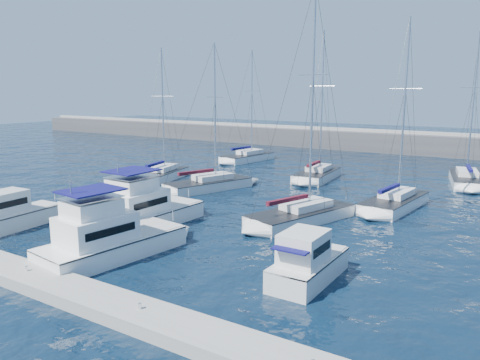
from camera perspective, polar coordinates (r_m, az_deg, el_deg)
The scene contains 16 objects.
ground at distance 34.02m, azimuth -8.79°, elevation -5.95°, with size 220.00×220.00×0.00m, color black.
breakwater at distance 79.88m, azimuth 16.49°, elevation 4.21°, with size 160.00×6.00×4.45m.
dock at distance 27.11m, azimuth -24.49°, elevation -10.62°, with size 40.00×2.20×0.60m, color gray.
dock_cleat_centre at distance 26.97m, azimuth -24.56°, elevation -9.78°, with size 0.16×0.16×0.25m, color silver.
dock_cleat_near_stbd at distance 21.13m, azimuth -12.11°, elevation -14.79°, with size 0.16×0.16×0.25m, color silver.
motor_yacht_port_outer at distance 37.38m, azimuth -26.11°, elevation -3.92°, with size 2.84×6.70×3.20m.
motor_yacht_port_inner at distance 34.76m, azimuth -11.83°, elevation -3.75°, with size 4.13×8.81×4.69m.
motor_yacht_stbd_inner at distance 28.82m, azimuth -15.92°, elevation -7.01°, with size 4.54×9.13×4.69m.
motor_yacht_stbd_outer at distance 24.80m, azimuth 8.17°, elevation -10.12°, with size 2.38×5.58×3.20m.
sailboat_mid_a at distance 52.60m, azimuth -9.55°, elevation 0.62°, with size 4.76×8.48×14.58m.
sailboat_mid_b at distance 46.71m, azimuth -3.83°, elevation -0.56°, with size 5.87×9.36×14.58m.
sailboat_mid_d at distance 35.61m, azimuth 7.50°, elevation -4.23°, with size 5.76×9.55×17.54m.
sailboat_mid_e at distance 41.35m, azimuth 18.33°, elevation -2.58°, with size 4.04×8.75×15.88m.
sailboat_back_a at distance 65.44m, azimuth 0.95°, elevation 2.79°, with size 4.36×9.00×15.47m.
sailboat_back_b at distance 52.62m, azimuth 9.40°, elevation 0.65°, with size 3.72×8.27×16.41m.
sailboat_back_c at distance 54.60m, azimuth 25.93°, elevation 0.05°, with size 4.72×9.02×16.14m.
Camera 1 is at (21.55, -24.42, 9.81)m, focal length 35.00 mm.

